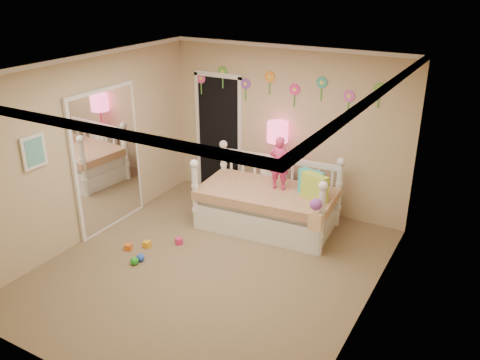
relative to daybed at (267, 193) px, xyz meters
The scene contains 18 objects.
floor 1.50m from the daybed, 94.83° to the right, with size 4.00×4.50×0.01m, color #7F684C.
ceiling 2.48m from the daybed, 94.83° to the right, with size 4.00×4.50×0.01m, color white.
back_wall 1.15m from the daybed, 97.82° to the left, with size 4.00×0.01×2.60m, color tan.
left_wall 2.64m from the daybed, 146.67° to the right, with size 0.01×4.50×2.60m, color tan.
right_wall 2.46m from the daybed, 36.50° to the right, with size 0.01×4.50×2.60m, color tan.
crown_molding 2.46m from the daybed, 94.83° to the right, with size 4.00×4.50×0.06m, color white, non-canonical shape.
daybed is the anchor object (origin of this frame).
pillow_turquoise 0.69m from the daybed, 12.16° to the left, with size 0.37×0.13×0.37m, color #29BFCF.
pillow_lime 0.77m from the daybed, ahead, with size 0.40×0.15×0.38m, color #AFD541.
child 0.50m from the daybed, 37.06° to the left, with size 0.30×0.19×0.81m, color #EE367F.
nightstand 0.73m from the daybed, 104.87° to the left, with size 0.43×0.32×0.71m, color white.
table_lamp 0.95m from the daybed, 104.87° to the left, with size 0.33×0.33×0.73m.
closet_doorway 1.68m from the daybed, 148.37° to the left, with size 0.90×0.04×2.07m, color black.
flower_decals 1.64m from the daybed, 103.81° to the left, with size 3.40×0.02×0.50m, color #B2668C, non-canonical shape.
mirror_closet 2.40m from the daybed, 152.26° to the right, with size 0.07×1.30×2.10m, color white.
wall_picture 3.26m from the daybed, 132.32° to the right, with size 0.05×0.34×0.42m, color white.
hanging_bag 1.12m from the daybed, 30.10° to the right, with size 0.20×0.16×0.36m, color beige, non-canonical shape.
toy_scatter 1.98m from the daybed, 128.08° to the right, with size 0.80×1.30×0.11m, color #996666, non-canonical shape.
Camera 1 is at (3.09, -4.67, 3.62)m, focal length 37.27 mm.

